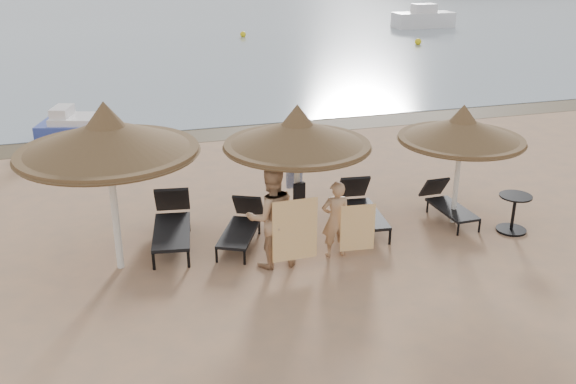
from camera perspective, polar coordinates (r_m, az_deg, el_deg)
name	(u,v)px	position (r m, az deg, el deg)	size (l,w,h in m)	color
ground	(302,277)	(11.76, 1.30, -7.53)	(160.00, 160.00, 0.00)	#AE7E59
wet_sand_strip	(212,134)	(20.25, -6.81, 5.16)	(200.00, 1.60, 0.01)	brown
palapa_left	(107,138)	(11.52, -15.80, 4.66)	(3.20, 3.20, 3.17)	white
palapa_center	(297,134)	(12.23, 0.82, 5.18)	(2.86, 2.86, 2.84)	white
palapa_right	(462,130)	(13.66, 15.20, 5.37)	(2.62, 2.62, 2.60)	white
lounger_far_left	(172,222)	(13.06, -10.28, -2.65)	(1.01, 2.21, 0.95)	black
lounger_near_left	(242,225)	(12.93, -4.11, -2.92)	(1.32, 1.88, 0.81)	black
lounger_near_right	(361,206)	(13.75, 6.51, -1.27)	(0.88, 2.05, 0.89)	black
lounger_far_right	(447,203)	(14.42, 13.92, -0.93)	(0.60, 1.70, 0.75)	black
side_table	(513,214)	(14.13, 19.39, -1.88)	(0.66, 0.66, 0.80)	black
person_left	(271,209)	(11.67, -1.51, -1.56)	(1.04, 0.68, 2.26)	tan
person_right	(336,213)	(12.15, 4.29, -1.90)	(0.82, 0.53, 1.77)	tan
towel_left	(295,230)	(11.58, 0.63, -3.42)	(0.85, 0.04, 1.20)	orange
towel_right	(358,228)	(12.15, 6.22, -3.19)	(0.67, 0.09, 0.94)	orange
bag_patterned	(294,178)	(12.70, 0.56, 1.25)	(0.32, 0.13, 0.39)	silver
bag_dark	(299,191)	(12.45, 1.01, 0.07)	(0.25, 0.15, 0.34)	black
pedal_boat	(77,128)	(20.42, -18.29, 5.44)	(2.49, 1.89, 1.02)	#3244A3
buoy_mid	(243,34)	(40.22, -4.02, 13.81)	(0.36, 0.36, 0.36)	yellow
buoy_right	(418,42)	(37.89, 11.49, 12.96)	(0.37, 0.37, 0.37)	yellow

